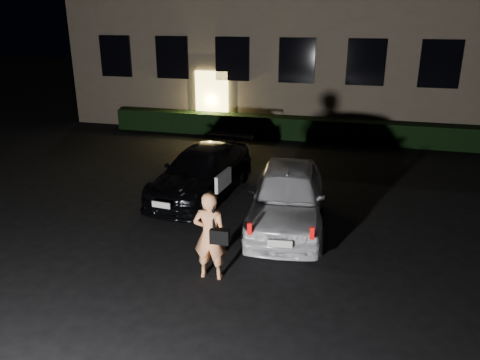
# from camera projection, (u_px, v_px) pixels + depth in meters

# --- Properties ---
(ground) EXTENTS (80.00, 80.00, 0.00)m
(ground) POSITION_uv_depth(u_px,v_px,m) (209.00, 268.00, 9.18)
(ground) COLOR black
(ground) RESTS_ON ground
(hedge) EXTENTS (15.00, 0.70, 0.85)m
(hedge) POSITION_uv_depth(u_px,v_px,m) (293.00, 128.00, 18.59)
(hedge) COLOR black
(hedge) RESTS_ON ground
(sedan) EXTENTS (2.17, 4.57, 1.27)m
(sedan) POSITION_uv_depth(u_px,v_px,m) (202.00, 172.00, 12.77)
(sedan) COLOR black
(sedan) RESTS_ON ground
(hatch) EXTENTS (2.13, 4.38, 1.44)m
(hatch) POSITION_uv_depth(u_px,v_px,m) (287.00, 196.00, 10.86)
(hatch) COLOR white
(hatch) RESTS_ON ground
(man) EXTENTS (0.73, 0.45, 1.73)m
(man) POSITION_uv_depth(u_px,v_px,m) (210.00, 236.00, 8.60)
(man) COLOR #FFA164
(man) RESTS_ON ground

